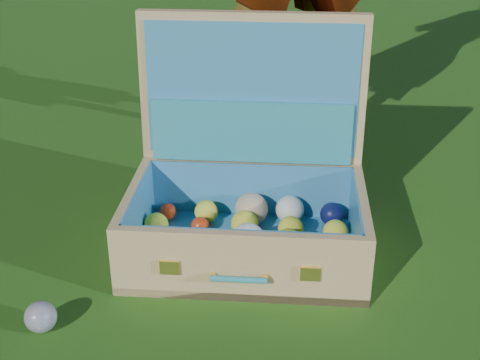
# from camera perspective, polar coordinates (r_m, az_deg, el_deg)

# --- Properties ---
(ground) EXTENTS (60.00, 60.00, 0.00)m
(ground) POSITION_cam_1_polar(r_m,az_deg,el_deg) (1.69, 1.92, -6.66)
(ground) COLOR #215114
(ground) RESTS_ON ground
(stray_ball) EXTENTS (0.07, 0.07, 0.07)m
(stray_ball) POSITION_cam_1_polar(r_m,az_deg,el_deg) (1.50, -16.65, -11.13)
(stray_ball) COLOR #3E6AA2
(stray_ball) RESTS_ON ground
(suitcase) EXTENTS (0.68, 0.58, 0.56)m
(suitcase) POSITION_cam_1_polar(r_m,az_deg,el_deg) (1.68, 0.88, -0.61)
(suitcase) COLOR tan
(suitcase) RESTS_ON ground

